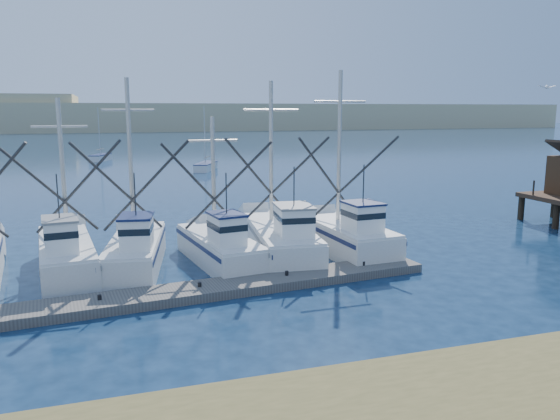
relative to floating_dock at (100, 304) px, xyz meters
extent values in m
plane|color=#0C1D34|center=(9.76, -5.27, -0.20)|extent=(500.00, 500.00, 0.00)
cube|color=#5D5954|center=(0.00, 0.00, 0.00)|extent=(29.38, 5.04, 0.39)
cube|color=tan|center=(9.76, 204.73, 4.80)|extent=(360.00, 60.00, 10.00)
cube|color=silver|center=(-1.52, 5.37, 0.56)|extent=(3.20, 8.38, 1.51)
cube|color=white|center=(-1.52, 3.27, 2.07)|extent=(1.55, 2.13, 1.50)
cylinder|color=#B7B2A8|center=(-1.52, 6.76, 4.68)|extent=(0.22, 0.22, 6.73)
cube|color=silver|center=(1.65, 5.23, 0.53)|extent=(3.54, 8.17, 1.45)
cube|color=white|center=(1.65, 3.21, 2.01)|extent=(1.62, 2.12, 1.50)
cylinder|color=#B7B2A8|center=(1.65, 6.58, 5.14)|extent=(0.22, 0.22, 7.77)
cube|color=silver|center=(5.73, 4.99, 0.47)|extent=(3.40, 7.69, 1.34)
cube|color=white|center=(5.73, 3.09, 1.89)|extent=(1.60, 1.99, 1.50)
cylinder|color=#B7B2A8|center=(5.73, 6.26, 4.14)|extent=(0.22, 0.22, 6.00)
cube|color=silver|center=(9.19, 5.87, 0.54)|extent=(3.74, 9.43, 1.47)
cube|color=white|center=(9.19, 3.52, 2.02)|extent=(1.85, 2.40, 1.50)
cylinder|color=#B7B2A8|center=(9.19, 7.44, 5.15)|extent=(0.22, 0.22, 7.75)
cube|color=silver|center=(12.69, 4.90, 0.56)|extent=(3.17, 7.41, 1.52)
cube|color=white|center=(12.69, 3.05, 2.07)|extent=(1.68, 1.87, 1.50)
cylinder|color=#B7B2A8|center=(12.69, 6.14, 5.45)|extent=(0.22, 0.22, 8.25)
cube|color=silver|center=(12.49, 48.34, 0.25)|extent=(4.00, 6.24, 0.90)
cylinder|color=#B7B2A8|center=(12.49, 48.64, 4.30)|extent=(0.12, 0.12, 7.20)
cube|color=silver|center=(-0.61, 66.41, 0.25)|extent=(3.43, 5.48, 0.90)
cylinder|color=#B7B2A8|center=(-0.61, 66.71, 4.30)|extent=(0.12, 0.12, 7.20)
sphere|color=white|center=(24.49, 4.13, 8.75)|extent=(0.22, 0.22, 0.22)
cube|color=white|center=(24.16, 4.13, 8.77)|extent=(0.54, 0.13, 0.14)
cube|color=white|center=(24.81, 4.13, 8.77)|extent=(0.54, 0.13, 0.14)
camera|label=1|loc=(0.66, -21.44, 7.48)|focal=35.00mm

